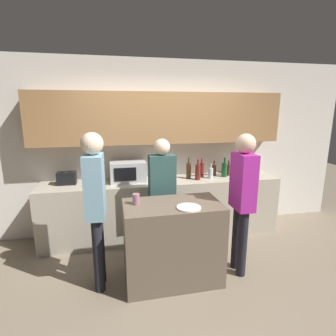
# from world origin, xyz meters

# --- Properties ---
(ground_plane) EXTENTS (14.00, 14.00, 0.00)m
(ground_plane) POSITION_xyz_m (0.00, 0.00, 0.00)
(ground_plane) COLOR #7F705B
(back_wall) EXTENTS (6.40, 0.40, 2.70)m
(back_wall) POSITION_xyz_m (0.00, 1.66, 1.54)
(back_wall) COLOR silver
(back_wall) RESTS_ON ground_plane
(back_counter) EXTENTS (3.60, 0.62, 0.90)m
(back_counter) POSITION_xyz_m (0.00, 1.39, 0.45)
(back_counter) COLOR #B7AD99
(back_counter) RESTS_ON ground_plane
(kitchen_island) EXTENTS (1.09, 0.61, 0.94)m
(kitchen_island) POSITION_xyz_m (-0.10, 0.28, 0.47)
(kitchen_island) COLOR brown
(kitchen_island) RESTS_ON ground_plane
(microwave) EXTENTS (0.52, 0.39, 0.30)m
(microwave) POSITION_xyz_m (-0.52, 1.46, 1.05)
(microwave) COLOR #B7BABC
(microwave) RESTS_ON back_counter
(toaster) EXTENTS (0.26, 0.16, 0.18)m
(toaster) POSITION_xyz_m (-1.39, 1.46, 0.99)
(toaster) COLOR black
(toaster) RESTS_ON back_counter
(potted_plant) EXTENTS (0.14, 0.14, 0.40)m
(potted_plant) POSITION_xyz_m (1.34, 1.46, 1.10)
(potted_plant) COLOR silver
(potted_plant) RESTS_ON back_counter
(bottle_0) EXTENTS (0.07, 0.07, 0.33)m
(bottle_0) POSITION_xyz_m (0.41, 1.40, 1.03)
(bottle_0) COLOR #472814
(bottle_0) RESTS_ON back_counter
(bottle_1) EXTENTS (0.08, 0.08, 0.32)m
(bottle_1) POSITION_xyz_m (0.52, 1.30, 1.02)
(bottle_1) COLOR maroon
(bottle_1) RESTS_ON back_counter
(bottle_2) EXTENTS (0.08, 0.08, 0.29)m
(bottle_2) POSITION_xyz_m (0.65, 1.48, 1.01)
(bottle_2) COLOR maroon
(bottle_2) RESTS_ON back_counter
(bottle_3) EXTENTS (0.08, 0.08, 0.23)m
(bottle_3) POSITION_xyz_m (0.75, 1.34, 0.99)
(bottle_3) COLOR silver
(bottle_3) RESTS_ON back_counter
(bottle_4) EXTENTS (0.07, 0.07, 0.24)m
(bottle_4) POSITION_xyz_m (0.87, 1.51, 0.99)
(bottle_4) COLOR #472814
(bottle_4) RESTS_ON back_counter
(bottle_5) EXTENTS (0.09, 0.09, 0.31)m
(bottle_5) POSITION_xyz_m (0.99, 1.39, 1.02)
(bottle_5) COLOR #194723
(bottle_5) RESTS_ON back_counter
(bottle_6) EXTENTS (0.06, 0.06, 0.25)m
(bottle_6) POSITION_xyz_m (1.09, 1.45, 1.00)
(bottle_6) COLOR #472814
(bottle_6) RESTS_ON back_counter
(plate_on_island) EXTENTS (0.26, 0.26, 0.01)m
(plate_on_island) POSITION_xyz_m (0.03, 0.12, 0.94)
(plate_on_island) COLOR white
(plate_on_island) RESTS_ON kitchen_island
(cup_0) EXTENTS (0.08, 0.08, 0.12)m
(cup_0) POSITION_xyz_m (-0.50, 0.35, 1.00)
(cup_0) COLOR #9F677D
(cup_0) RESTS_ON kitchen_island
(person_left) EXTENTS (0.23, 0.35, 1.74)m
(person_left) POSITION_xyz_m (-0.93, 0.33, 1.04)
(person_left) COLOR black
(person_left) RESTS_ON ground_plane
(person_center) EXTENTS (0.22, 0.35, 1.70)m
(person_center) POSITION_xyz_m (0.72, 0.26, 1.01)
(person_center) COLOR black
(person_center) RESTS_ON ground_plane
(person_right) EXTENTS (0.34, 0.21, 1.59)m
(person_right) POSITION_xyz_m (-0.12, 0.85, 0.94)
(person_right) COLOR black
(person_right) RESTS_ON ground_plane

